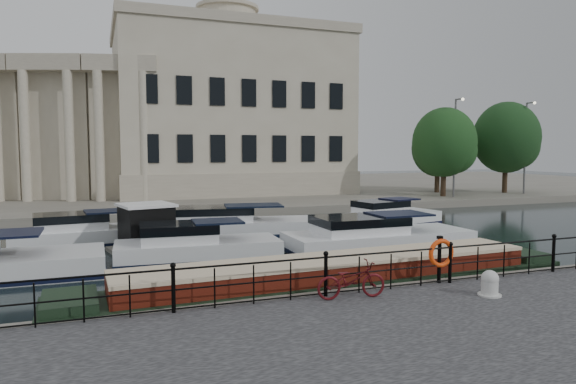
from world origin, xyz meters
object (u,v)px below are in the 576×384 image
object	(u,v)px
narrowboat	(335,284)
life_ring_post	(441,254)
mooring_bollard	(490,284)
bicycle	(351,280)
harbour_hut	(146,230)

from	to	relation	value
narrowboat	life_ring_post	bearing A→B (deg)	-33.45
life_ring_post	narrowboat	size ratio (longest dim) A/B	0.08
mooring_bollard	bicycle	bearing A→B (deg)	163.71
life_ring_post	narrowboat	bearing A→B (deg)	148.89
mooring_bollard	narrowboat	world-z (taller)	mooring_bollard
bicycle	life_ring_post	world-z (taller)	life_ring_post
bicycle	harbour_hut	world-z (taller)	harbour_hut
life_ring_post	narrowboat	xyz separation A→B (m)	(-2.64, 1.59, -1.06)
mooring_bollard	life_ring_post	world-z (taller)	life_ring_post
life_ring_post	harbour_hut	size ratio (longest dim) A/B	0.40
bicycle	narrowboat	bearing A→B (deg)	-8.33
narrowboat	harbour_hut	world-z (taller)	harbour_hut
bicycle	life_ring_post	size ratio (longest dim) A/B	1.35
bicycle	mooring_bollard	distance (m)	3.76
narrowboat	bicycle	bearing A→B (deg)	-106.54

